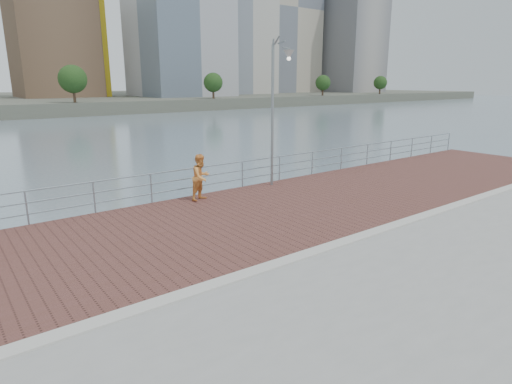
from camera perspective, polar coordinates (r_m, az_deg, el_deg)
water at (r=12.10m, az=6.02°, el=-17.27°), size 400.00×400.00×0.00m
brick_lane at (r=13.83m, az=-4.03°, el=-3.85°), size 40.00×6.80×0.02m
curb at (r=11.17m, az=6.29°, el=-8.39°), size 40.00×0.40×0.06m
guardrail at (r=16.49m, az=-10.58°, el=1.44°), size 39.06×0.06×1.13m
street_lamp at (r=17.67m, az=3.14°, el=13.80°), size 0.42×1.23×5.82m
bystander at (r=16.10m, az=-7.33°, el=1.97°), size 1.02×0.91×1.74m
shoreline_trees at (r=86.81m, az=-24.44°, el=13.28°), size 169.15×5.06×6.75m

